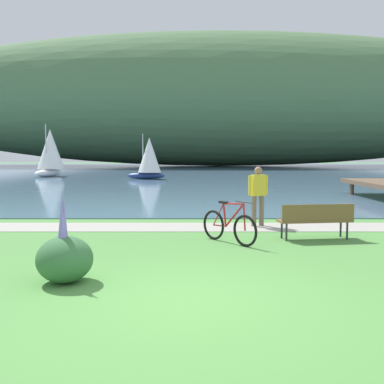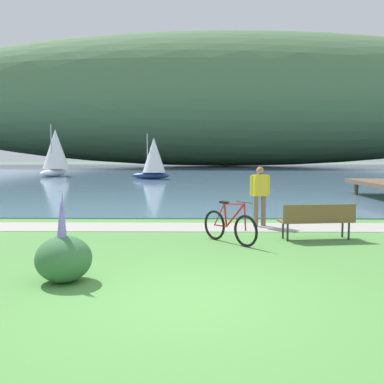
{
  "view_description": "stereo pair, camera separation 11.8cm",
  "coord_description": "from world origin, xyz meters",
  "px_view_note": "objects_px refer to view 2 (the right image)",
  "views": [
    {
      "loc": [
        0.05,
        -6.01,
        2.07
      ],
      "look_at": [
        0.0,
        6.25,
        1.0
      ],
      "focal_mm": 40.92,
      "sensor_mm": 36.0,
      "label": 1
    },
    {
      "loc": [
        0.17,
        -6.01,
        2.07
      ],
      "look_at": [
        0.0,
        6.25,
        1.0
      ],
      "focal_mm": 40.92,
      "sensor_mm": 36.0,
      "label": 2
    }
  ],
  "objects_px": {
    "person_at_shoreline": "(260,192)",
    "sailboat_mid_bay": "(55,152)",
    "bicycle_leaning_near_bench": "(230,226)",
    "park_bench_near_camera": "(317,218)",
    "sailboat_nearest_to_shore": "(153,158)"
  },
  "relations": [
    {
      "from": "sailboat_mid_bay",
      "to": "person_at_shoreline",
      "type": "bearing_deg",
      "value": -61.45
    },
    {
      "from": "park_bench_near_camera",
      "to": "sailboat_mid_bay",
      "type": "xyz_separation_m",
      "value": [
        -15.67,
        28.7,
        1.7
      ]
    },
    {
      "from": "park_bench_near_camera",
      "to": "sailboat_mid_bay",
      "type": "distance_m",
      "value": 32.74
    },
    {
      "from": "sailboat_mid_bay",
      "to": "bicycle_leaning_near_bench",
      "type": "bearing_deg",
      "value": -65.09
    },
    {
      "from": "person_at_shoreline",
      "to": "sailboat_nearest_to_shore",
      "type": "xyz_separation_m",
      "value": [
        -5.35,
        22.85,
        0.78
      ]
    },
    {
      "from": "person_at_shoreline",
      "to": "sailboat_mid_bay",
      "type": "xyz_separation_m",
      "value": [
        -14.55,
        26.75,
        1.24
      ]
    },
    {
      "from": "bicycle_leaning_near_bench",
      "to": "person_at_shoreline",
      "type": "distance_m",
      "value": 2.65
    },
    {
      "from": "sailboat_nearest_to_shore",
      "to": "sailboat_mid_bay",
      "type": "distance_m",
      "value": 10.01
    },
    {
      "from": "sailboat_nearest_to_shore",
      "to": "sailboat_mid_bay",
      "type": "relative_size",
      "value": 0.79
    },
    {
      "from": "person_at_shoreline",
      "to": "sailboat_mid_bay",
      "type": "bearing_deg",
      "value": 118.55
    },
    {
      "from": "bicycle_leaning_near_bench",
      "to": "sailboat_mid_bay",
      "type": "distance_m",
      "value": 32.16
    },
    {
      "from": "park_bench_near_camera",
      "to": "sailboat_mid_bay",
      "type": "height_order",
      "value": "sailboat_mid_bay"
    },
    {
      "from": "bicycle_leaning_near_bench",
      "to": "park_bench_near_camera",
      "type": "bearing_deg",
      "value": 11.25
    },
    {
      "from": "bicycle_leaning_near_bench",
      "to": "sailboat_mid_bay",
      "type": "bearing_deg",
      "value": 114.91
    },
    {
      "from": "bicycle_leaning_near_bench",
      "to": "person_at_shoreline",
      "type": "bearing_deg",
      "value": 66.63
    }
  ]
}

